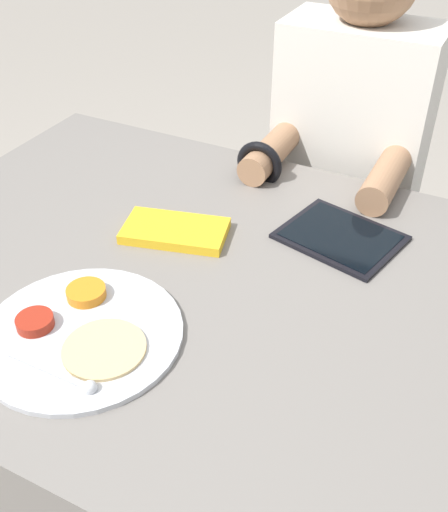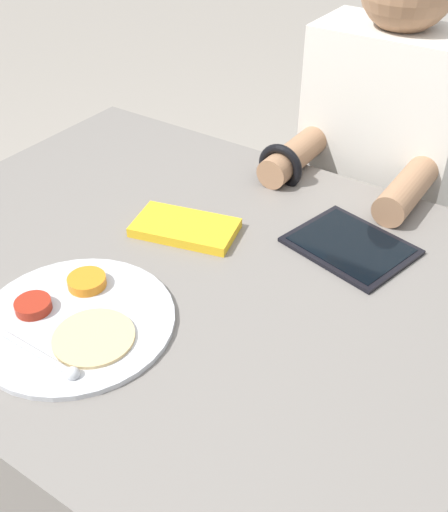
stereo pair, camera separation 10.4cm
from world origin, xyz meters
TOP-DOWN VIEW (x-y plane):
  - ground_plane at (0.00, 0.00)m, footprint 12.00×12.00m
  - dining_table at (0.00, 0.00)m, footprint 1.18×0.94m
  - thali_tray at (-0.03, -0.23)m, footprint 0.33×0.33m
  - red_notebook at (-0.04, 0.08)m, footprint 0.23×0.16m
  - tablet_device at (0.26, 0.22)m, footprint 0.26×0.23m
  - person_diner at (0.15, 0.63)m, footprint 0.37×0.42m

SIDE VIEW (x-z plane):
  - ground_plane at x=0.00m, z-range 0.00..0.00m
  - dining_table at x=0.00m, z-range 0.00..0.71m
  - person_diner at x=0.15m, z-range -0.03..1.18m
  - tablet_device at x=0.26m, z-range 0.71..0.72m
  - thali_tray at x=-0.03m, z-range 0.70..0.73m
  - red_notebook at x=-0.04m, z-range 0.71..0.73m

